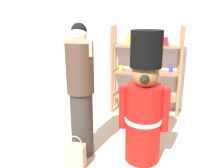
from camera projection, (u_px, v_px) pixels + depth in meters
back_wall at (130, 42)px, 4.45m from camera, size 6.40×0.12×2.60m
merchandise_shelf at (145, 69)px, 4.32m from camera, size 1.26×0.35×1.62m
teddy_bear_guard at (144, 104)px, 2.86m from camera, size 0.62×0.46×1.65m
person_shopper at (81, 91)px, 2.95m from camera, size 0.36×0.34×1.73m
shopping_bag at (76, 156)px, 2.86m from camera, size 0.23×0.15×0.43m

